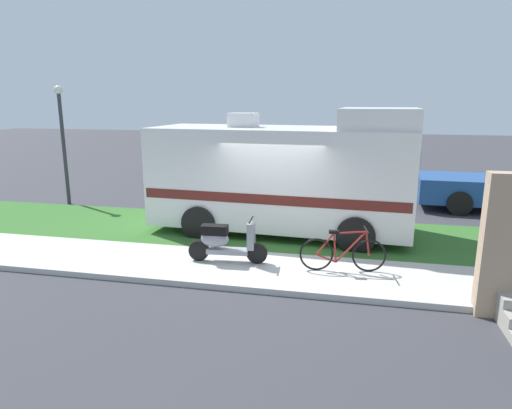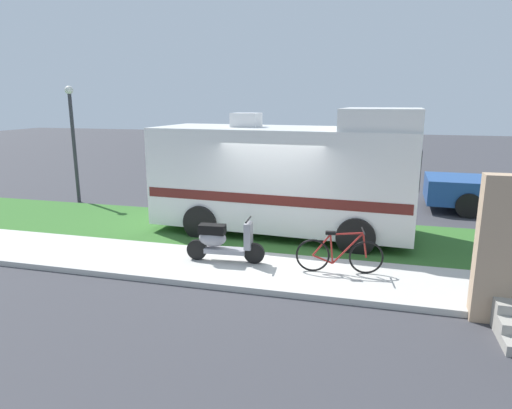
{
  "view_description": "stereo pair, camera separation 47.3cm",
  "coord_description": "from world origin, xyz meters",
  "px_view_note": "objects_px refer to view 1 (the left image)",
  "views": [
    {
      "loc": [
        1.83,
        -9.66,
        3.49
      ],
      "look_at": [
        -0.31,
        0.3,
        1.1
      ],
      "focal_mm": 31.25,
      "sensor_mm": 36.0,
      "label": 1
    },
    {
      "loc": [
        2.29,
        -9.55,
        3.49
      ],
      "look_at": [
        -0.31,
        0.3,
        1.1
      ],
      "focal_mm": 31.25,
      "sensor_mm": 36.0,
      "label": 2
    }
  ],
  "objects_px": {
    "street_lamp_post": "(63,133)",
    "motorhome_rv": "(284,176)",
    "bicycle": "(343,253)",
    "scooter": "(225,241)"
  },
  "relations": [
    {
      "from": "scooter",
      "to": "street_lamp_post",
      "type": "bearing_deg",
      "value": 146.35
    },
    {
      "from": "scooter",
      "to": "bicycle",
      "type": "height_order",
      "value": "scooter"
    },
    {
      "from": "bicycle",
      "to": "street_lamp_post",
      "type": "xyz_separation_m",
      "value": [
        -9.36,
        4.61,
        1.92
      ]
    },
    {
      "from": "motorhome_rv",
      "to": "scooter",
      "type": "distance_m",
      "value": 3.0
    },
    {
      "from": "street_lamp_post",
      "to": "motorhome_rv",
      "type": "bearing_deg",
      "value": -13.7
    },
    {
      "from": "motorhome_rv",
      "to": "bicycle",
      "type": "distance_m",
      "value": 3.34
    },
    {
      "from": "bicycle",
      "to": "scooter",
      "type": "bearing_deg",
      "value": 179.39
    },
    {
      "from": "scooter",
      "to": "bicycle",
      "type": "relative_size",
      "value": 0.99
    },
    {
      "from": "bicycle",
      "to": "street_lamp_post",
      "type": "distance_m",
      "value": 10.61
    },
    {
      "from": "street_lamp_post",
      "to": "scooter",
      "type": "bearing_deg",
      "value": -33.65
    }
  ]
}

